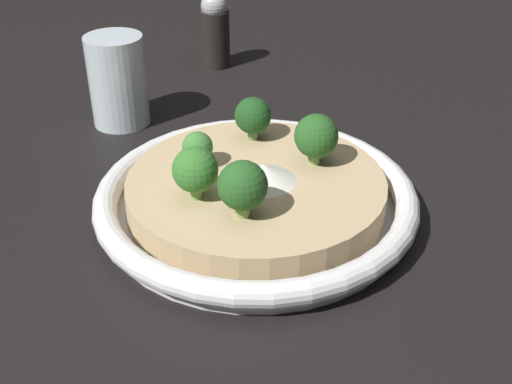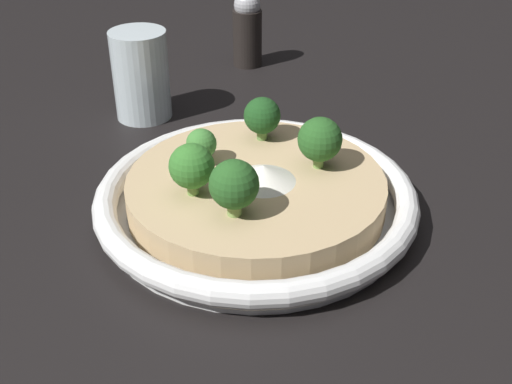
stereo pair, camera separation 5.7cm
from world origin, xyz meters
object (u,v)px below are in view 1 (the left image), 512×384
(broccoli_front_left, at_px, (253,116))
(broccoli_right, at_px, (195,170))
(broccoli_back_right, at_px, (243,186))
(drinking_glass, at_px, (118,81))
(risotto_bowl, at_px, (256,197))
(pepper_shaker, at_px, (215,30))
(broccoli_front_right, at_px, (198,148))
(broccoli_left, at_px, (316,136))

(broccoli_front_left, relative_size, broccoli_right, 0.93)
(broccoli_back_right, xyz_separation_m, drinking_glass, (-0.15, -0.25, -0.01))
(risotto_bowl, bearing_deg, broccoli_back_right, 18.60)
(broccoli_right, bearing_deg, broccoli_back_right, 84.75)
(risotto_bowl, distance_m, pepper_shaker, 0.38)
(broccoli_right, height_order, broccoli_front_right, broccoli_right)
(risotto_bowl, distance_m, broccoli_back_right, 0.08)
(broccoli_front_left, bearing_deg, pepper_shaker, -141.05)
(broccoli_front_right, bearing_deg, drinking_glass, -119.83)
(broccoli_back_right, relative_size, broccoli_left, 1.01)
(broccoli_left, bearing_deg, pepper_shaker, -133.53)
(broccoli_front_right, distance_m, pepper_shaker, 0.35)
(broccoli_front_right, bearing_deg, broccoli_left, 121.40)
(broccoli_left, bearing_deg, broccoli_front_right, -58.60)
(broccoli_front_left, bearing_deg, risotto_bowl, 31.04)
(broccoli_front_left, bearing_deg, broccoli_back_right, 25.58)
(broccoli_front_left, height_order, broccoli_back_right, broccoli_back_right)
(broccoli_left, bearing_deg, broccoli_back_right, -8.43)
(broccoli_front_left, height_order, broccoli_left, broccoli_left)
(drinking_glass, bearing_deg, broccoli_front_left, 81.66)
(drinking_glass, bearing_deg, broccoli_front_right, 60.17)
(broccoli_front_left, height_order, broccoli_front_right, broccoli_front_left)
(broccoli_front_left, relative_size, pepper_shaker, 0.42)
(broccoli_back_right, bearing_deg, drinking_glass, -121.00)
(broccoli_front_left, relative_size, broccoli_back_right, 0.89)
(risotto_bowl, xyz_separation_m, broccoli_right, (0.05, -0.03, 0.05))
(broccoli_right, bearing_deg, pepper_shaker, -150.34)
(broccoli_left, xyz_separation_m, pepper_shaker, (-0.25, -0.26, -0.01))
(broccoli_front_left, xyz_separation_m, broccoli_right, (0.12, 0.01, 0.00))
(broccoli_right, bearing_deg, broccoli_left, 148.05)
(pepper_shaker, bearing_deg, drinking_glass, -0.14)
(broccoli_left, bearing_deg, broccoli_front_left, -101.92)
(risotto_bowl, height_order, broccoli_back_right, broccoli_back_right)
(broccoli_back_right, relative_size, pepper_shaker, 0.47)
(broccoli_back_right, xyz_separation_m, broccoli_right, (-0.00, -0.05, -0.00))
(broccoli_front_left, relative_size, drinking_glass, 0.42)
(broccoli_left, height_order, broccoli_front_right, broccoli_left)
(broccoli_back_right, height_order, broccoli_left, same)
(risotto_bowl, distance_m, broccoli_front_right, 0.07)
(broccoli_back_right, bearing_deg, broccoli_left, 171.57)
(broccoli_back_right, bearing_deg, broccoli_front_left, -154.42)
(broccoli_right, height_order, pepper_shaker, pepper_shaker)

